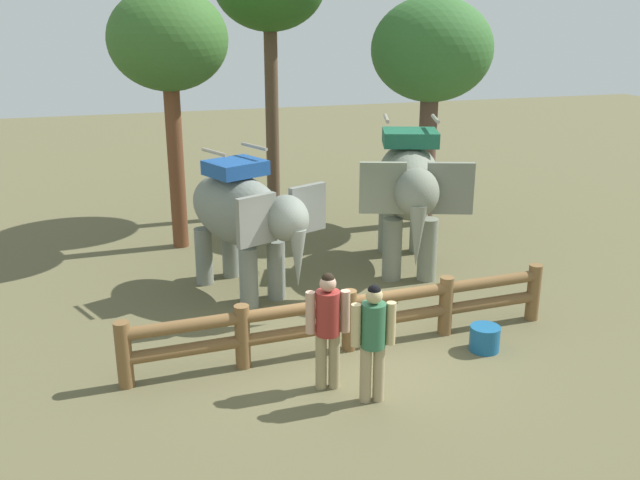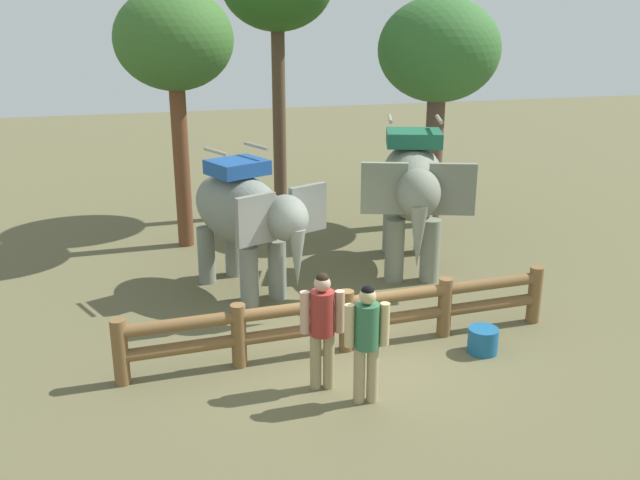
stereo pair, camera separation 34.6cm
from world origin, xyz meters
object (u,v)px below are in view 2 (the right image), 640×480
tourist_woman_in_black (367,336)px  tree_far_left (174,44)px  feed_bucket (483,340)px  tree_far_right (439,53)px  log_fence (346,316)px  elephant_center (413,187)px  tourist_man_in_blue (322,323)px  elephant_near_left (245,214)px

tourist_woman_in_black → tree_far_left: bearing=103.3°
tree_far_left → feed_bucket: tree_far_left is taller
feed_bucket → tree_far_right: bearing=72.9°
log_fence → tree_far_left: size_ratio=1.26×
elephant_center → tree_far_left: 6.13m
feed_bucket → tourist_woman_in_black: bearing=-158.2°
tourist_woman_in_black → tree_far_right: size_ratio=0.31×
log_fence → tourist_woman_in_black: tourist_woman_in_black is taller
tree_far_left → elephant_center: bearing=-33.4°
elephant_center → tree_far_right: (1.83, 3.03, 2.54)m
log_fence → elephant_center: 4.28m
log_fence → elephant_center: elephant_center is taller
tree_far_left → feed_bucket: 9.27m
tree_far_right → tree_far_left: bearing=-179.7°
tourist_woman_in_black → tourist_man_in_blue: (-0.50, 0.54, 0.02)m
log_fence → feed_bucket: (2.14, -0.68, -0.39)m
elephant_center → tourist_woman_in_black: size_ratio=2.17×
elephant_center → tree_far_left: (-4.54, 3.00, 2.84)m
log_fence → tourist_woman_in_black: (-0.21, -1.62, 0.44)m
tourist_woman_in_black → tourist_man_in_blue: tourist_man_in_blue is taller
tourist_woman_in_black → tree_far_right: tree_far_right is taller
tourist_man_in_blue → feed_bucket: size_ratio=3.68×
elephant_center → tourist_man_in_blue: 5.44m
feed_bucket → elephant_center: bearing=85.4°
tree_far_left → tree_far_right: (6.36, 0.03, -0.30)m
tree_far_left → log_fence: bearing=-71.7°
tourist_man_in_blue → feed_bucket: (2.86, 0.40, -0.85)m
elephant_near_left → tree_far_left: 4.64m
tourist_man_in_blue → feed_bucket: bearing=8.0°
tourist_man_in_blue → feed_bucket: tourist_man_in_blue is taller
tourist_woman_in_black → elephant_near_left: bearing=101.9°
tree_far_right → feed_bucket: (-2.14, -6.98, -4.16)m
log_fence → elephant_center: bearing=53.0°
elephant_near_left → tree_far_left: bearing=105.1°
tree_far_left → feed_bucket: bearing=-58.7°
elephant_near_left → feed_bucket: bearing=-47.1°
tourist_woman_in_black → log_fence: bearing=82.5°
elephant_near_left → tourist_man_in_blue: bearing=-83.5°
tree_far_left → tourist_man_in_blue: bearing=-79.5°
elephant_center → tree_far_left: size_ratio=0.66×
elephant_center → log_fence: bearing=-127.0°
tree_far_left → tree_far_right: size_ratio=1.03×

